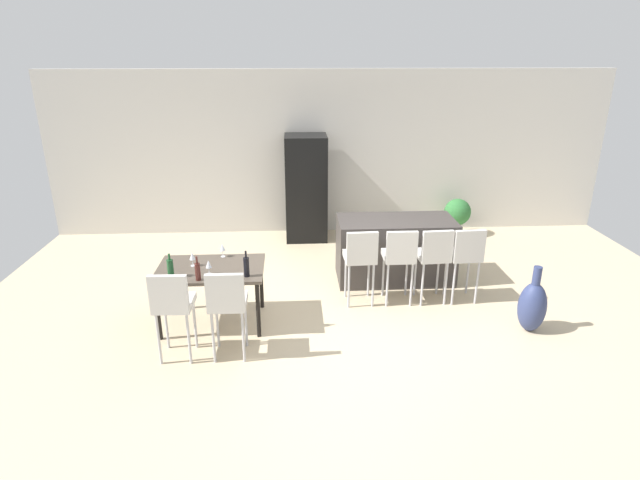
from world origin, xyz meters
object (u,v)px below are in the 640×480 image
dining_chair_far (227,300)px  wine_glass_near (223,247)px  bar_chair_left (361,255)px  bar_chair_right (434,254)px  wine_glass_middle (209,264)px  floor_vase (532,306)px  wine_bottle_inner (198,271)px  bar_chair_far (465,253)px  wine_bottle_far (170,268)px  kitchen_island (395,250)px  wine_bottle_left (246,267)px  dining_table (211,273)px  refrigerator (306,188)px  wine_glass_right (192,256)px  dining_chair_near (172,302)px  bar_chair_middle (400,254)px  potted_plant (457,214)px

dining_chair_far → wine_glass_near: dining_chair_far is taller
bar_chair_left → bar_chair_right: size_ratio=1.00×
bar_chair_right → wine_glass_middle: (-2.82, -0.59, 0.17)m
bar_chair_right → dining_chair_far: 2.82m
floor_vase → wine_bottle_inner: bearing=179.1°
bar_chair_far → wine_bottle_far: bar_chair_far is taller
wine_glass_near → kitchen_island: bearing=19.2°
bar_chair_right → wine_bottle_left: bearing=-164.1°
kitchen_island → dining_table: kitchen_island is taller
wine_glass_near → refrigerator: bearing=67.1°
bar_chair_right → wine_bottle_far: bar_chair_right is taller
floor_vase → wine_glass_right: bearing=173.3°
dining_chair_near → wine_glass_right: bearing=85.2°
bar_chair_left → wine_bottle_left: (-1.41, -0.68, 0.16)m
wine_bottle_inner → wine_glass_near: wine_bottle_inner is taller
wine_bottle_far → wine_glass_near: bearing=48.7°
bar_chair_left → wine_glass_middle: 1.95m
bar_chair_middle → refrigerator: 2.88m
bar_chair_far → wine_glass_near: 3.15m
dining_chair_near → wine_bottle_inner: (0.20, 0.45, 0.15)m
wine_bottle_left → refrigerator: (0.79, 3.31, 0.06)m
bar_chair_left → dining_chair_far: (-1.59, -1.20, 0.00)m
bar_chair_far → wine_bottle_inner: (-3.34, -0.75, 0.15)m
wine_glass_near → bar_chair_right: bearing=1.1°
dining_chair_far → potted_plant: bearing=45.9°
dining_table → dining_chair_far: dining_chair_far is taller
kitchen_island → bar_chair_right: (0.35, -0.78, 0.24)m
dining_chair_near → wine_bottle_far: 0.58m
bar_chair_left → dining_table: size_ratio=0.82×
bar_chair_left → bar_chair_middle: (0.51, -0.00, 0.00)m
floor_vase → dining_chair_far: bearing=-173.8°
bar_chair_far → dining_chair_far: bearing=-158.1°
potted_plant → wine_bottle_far: bearing=-143.4°
wine_bottle_inner → wine_glass_near: size_ratio=1.65×
wine_bottle_inner → potted_plant: size_ratio=0.43×
floor_vase → bar_chair_right: bearing=141.1°
dining_chair_far → wine_glass_near: size_ratio=6.03×
bar_chair_far → wine_glass_right: (-3.47, -0.33, 0.17)m
wine_bottle_far → wine_glass_right: 0.37m
wine_glass_middle → potted_plant: 5.13m
bar_chair_far → potted_plant: (0.73, 2.62, -0.30)m
dining_chair_far → wine_glass_right: dining_chair_far is taller
bar_chair_middle → kitchen_island: bearing=82.4°
wine_glass_near → floor_vase: size_ratio=0.21×
floor_vase → potted_plant: 3.44m
bar_chair_far → wine_bottle_left: (-2.80, -0.68, 0.16)m
bar_chair_far → floor_vase: (0.59, -0.81, -0.37)m
refrigerator → kitchen_island: bearing=-56.3°
kitchen_island → floor_vase: size_ratio=2.00×
wine_bottle_far → kitchen_island: bearing=26.1°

